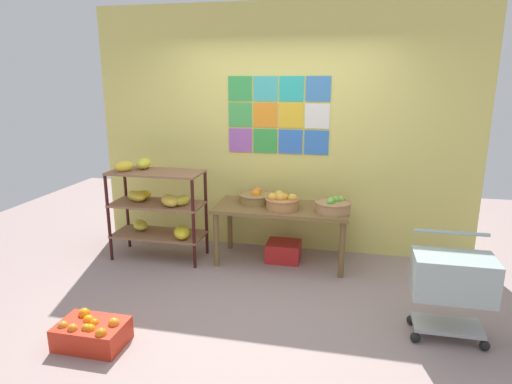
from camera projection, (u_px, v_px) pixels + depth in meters
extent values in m
plane|color=gray|center=(252.00, 306.00, 4.06)|extent=(9.02, 9.02, 0.00)
cube|color=#DBCF67|center=(281.00, 131.00, 5.15)|extent=(4.49, 0.06, 2.87)
cube|color=green|center=(240.00, 88.00, 5.10)|extent=(0.28, 0.01, 0.28)
cube|color=#3FB4AD|center=(265.00, 89.00, 5.03)|extent=(0.28, 0.01, 0.28)
cube|color=#2AB2A5|center=(291.00, 89.00, 4.97)|extent=(0.28, 0.01, 0.28)
cube|color=#3C7BB7|center=(318.00, 89.00, 4.91)|extent=(0.28, 0.01, 0.28)
cube|color=green|center=(240.00, 115.00, 5.17)|extent=(0.28, 0.01, 0.28)
cube|color=orange|center=(265.00, 115.00, 5.11)|extent=(0.28, 0.01, 0.28)
cube|color=gold|center=(291.00, 116.00, 5.05)|extent=(0.28, 0.01, 0.28)
cube|color=silver|center=(317.00, 116.00, 4.98)|extent=(0.28, 0.01, 0.28)
cube|color=#9E57AE|center=(240.00, 140.00, 5.25)|extent=(0.28, 0.01, 0.28)
cube|color=green|center=(265.00, 141.00, 5.18)|extent=(0.28, 0.01, 0.28)
cube|color=blue|center=(290.00, 142.00, 5.12)|extent=(0.28, 0.01, 0.28)
cube|color=#3371C6|center=(316.00, 143.00, 5.06)|extent=(0.28, 0.01, 0.28)
cylinder|color=#3B1410|center=(108.00, 218.00, 4.96)|extent=(0.04, 0.04, 1.03)
cylinder|color=#3B1410|center=(193.00, 224.00, 4.75)|extent=(0.04, 0.04, 1.03)
cylinder|color=#3B1410|center=(127.00, 207.00, 5.36)|extent=(0.04, 0.04, 1.03)
cylinder|color=#3B1410|center=(206.00, 212.00, 5.15)|extent=(0.04, 0.04, 1.03)
cube|color=#8A6044|center=(159.00, 234.00, 5.11)|extent=(1.05, 0.46, 0.03)
ellipsoid|color=yellow|center=(182.00, 232.00, 4.93)|extent=(0.28, 0.33, 0.14)
ellipsoid|color=yellow|center=(141.00, 225.00, 5.20)|extent=(0.26, 0.27, 0.12)
cube|color=#8A6044|center=(158.00, 204.00, 5.02)|extent=(1.05, 0.46, 0.02)
ellipsoid|color=gold|center=(182.00, 200.00, 4.90)|extent=(0.20, 0.24, 0.11)
ellipsoid|color=yellow|center=(141.00, 195.00, 5.12)|extent=(0.25, 0.30, 0.11)
ellipsoid|color=yellow|center=(136.00, 196.00, 5.08)|extent=(0.33, 0.28, 0.12)
ellipsoid|color=gold|center=(170.00, 201.00, 4.87)|extent=(0.32, 0.32, 0.13)
cube|color=#8A6044|center=(156.00, 172.00, 4.93)|extent=(1.05, 0.46, 0.02)
ellipsoid|color=yellow|center=(124.00, 166.00, 4.90)|extent=(0.23, 0.25, 0.12)
ellipsoid|color=yellow|center=(144.00, 163.00, 5.05)|extent=(0.19, 0.30, 0.12)
cube|color=brown|center=(282.00, 208.00, 4.89)|extent=(1.48, 0.67, 0.04)
cylinder|color=brown|center=(216.00, 240.00, 4.85)|extent=(0.06, 0.06, 0.62)
cylinder|color=brown|center=(342.00, 250.00, 4.57)|extent=(0.06, 0.06, 0.62)
cylinder|color=brown|center=(230.00, 224.00, 5.37)|extent=(0.06, 0.06, 0.62)
cylinder|color=brown|center=(343.00, 232.00, 5.09)|extent=(0.06, 0.06, 0.62)
cylinder|color=#AF7B48|center=(282.00, 204.00, 4.78)|extent=(0.35, 0.35, 0.11)
torus|color=#B17548|center=(282.00, 199.00, 4.76)|extent=(0.38, 0.38, 0.03)
sphere|color=gold|center=(279.00, 195.00, 4.82)|extent=(0.10, 0.10, 0.10)
sphere|color=gold|center=(280.00, 198.00, 4.73)|extent=(0.10, 0.10, 0.10)
sphere|color=gold|center=(293.00, 198.00, 4.72)|extent=(0.10, 0.10, 0.10)
sphere|color=gold|center=(272.00, 197.00, 4.75)|extent=(0.11, 0.11, 0.11)
sphere|color=gold|center=(283.00, 197.00, 4.76)|extent=(0.10, 0.10, 0.10)
cylinder|color=#A77C50|center=(333.00, 207.00, 4.66)|extent=(0.37, 0.37, 0.11)
torus|color=#A37749|center=(333.00, 202.00, 4.64)|extent=(0.39, 0.39, 0.02)
sphere|color=#70AB33|center=(332.00, 200.00, 4.68)|extent=(0.07, 0.07, 0.07)
sphere|color=#66C23D|center=(331.00, 202.00, 4.59)|extent=(0.08, 0.08, 0.08)
sphere|color=#7EB63A|center=(341.00, 200.00, 4.71)|extent=(0.08, 0.08, 0.08)
sphere|color=#6CB441|center=(336.00, 200.00, 4.68)|extent=(0.08, 0.08, 0.08)
cylinder|color=olive|center=(256.00, 198.00, 5.03)|extent=(0.38, 0.38, 0.10)
torus|color=olive|center=(256.00, 194.00, 5.02)|extent=(0.40, 0.40, 0.03)
sphere|color=orange|center=(257.00, 191.00, 5.09)|extent=(0.09, 0.09, 0.09)
sphere|color=orange|center=(256.00, 193.00, 5.01)|extent=(0.09, 0.09, 0.09)
sphere|color=orange|center=(257.00, 194.00, 5.00)|extent=(0.09, 0.09, 0.09)
cube|color=red|center=(284.00, 251.00, 5.05)|extent=(0.38, 0.33, 0.22)
cube|color=red|center=(92.00, 334.00, 3.45)|extent=(0.52, 0.35, 0.18)
sphere|color=orange|center=(86.00, 328.00, 3.35)|extent=(0.07, 0.07, 0.07)
sphere|color=orange|center=(114.00, 323.00, 3.41)|extent=(0.09, 0.09, 0.09)
sphere|color=orange|center=(84.00, 314.00, 3.54)|extent=(0.09, 0.09, 0.09)
sphere|color=orange|center=(90.00, 329.00, 3.35)|extent=(0.08, 0.08, 0.08)
sphere|color=orange|center=(101.00, 334.00, 3.28)|extent=(0.09, 0.09, 0.09)
sphere|color=orange|center=(73.00, 329.00, 3.34)|extent=(0.08, 0.08, 0.08)
sphere|color=orange|center=(63.00, 326.00, 3.39)|extent=(0.08, 0.08, 0.08)
sphere|color=orange|center=(94.00, 323.00, 3.43)|extent=(0.07, 0.07, 0.07)
sphere|color=orange|center=(89.00, 320.00, 3.47)|extent=(0.08, 0.08, 0.08)
sphere|color=black|center=(415.00, 337.00, 3.49)|extent=(0.08, 0.08, 0.08)
sphere|color=black|center=(485.00, 346.00, 3.39)|extent=(0.08, 0.08, 0.08)
sphere|color=black|center=(411.00, 320.00, 3.75)|extent=(0.08, 0.08, 0.08)
sphere|color=black|center=(476.00, 327.00, 3.64)|extent=(0.08, 0.08, 0.08)
cube|color=#A5A8AD|center=(447.00, 325.00, 3.55)|extent=(0.53, 0.29, 0.03)
cube|color=#93A6A3|center=(453.00, 276.00, 3.44)|extent=(0.61, 0.37, 0.34)
cylinder|color=#93A6A3|center=(451.00, 233.00, 3.57)|extent=(0.58, 0.03, 0.03)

